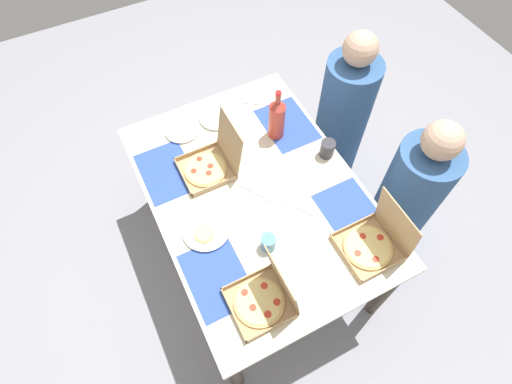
# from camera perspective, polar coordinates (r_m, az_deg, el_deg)

# --- Properties ---
(ground_plane) EXTENTS (6.00, 6.00, 0.00)m
(ground_plane) POSITION_cam_1_polar(r_m,az_deg,el_deg) (2.75, -0.00, -8.12)
(ground_plane) COLOR gray
(dining_table) EXTENTS (1.46, 1.04, 0.74)m
(dining_table) POSITION_cam_1_polar(r_m,az_deg,el_deg) (2.18, -0.00, -1.40)
(dining_table) COLOR #3F3328
(dining_table) RESTS_ON ground_plane
(placemat_near_left) EXTENTS (0.36, 0.26, 0.00)m
(placemat_near_left) POSITION_cam_1_polar(r_m,az_deg,el_deg) (2.21, -12.48, 2.81)
(placemat_near_left) COLOR #2D4C9E
(placemat_near_left) RESTS_ON dining_table
(placemat_near_right) EXTENTS (0.36, 0.26, 0.00)m
(placemat_near_right) POSITION_cam_1_polar(r_m,az_deg,el_deg) (1.90, -5.55, -11.89)
(placemat_near_right) COLOR #2D4C9E
(placemat_near_right) RESTS_ON dining_table
(placemat_far_left) EXTENTS (0.36, 0.26, 0.00)m
(placemat_far_left) POSITION_cam_1_polar(r_m,az_deg,el_deg) (2.37, 4.40, 9.51)
(placemat_far_left) COLOR #2D4C9E
(placemat_far_left) RESTS_ON dining_table
(placemat_far_right) EXTENTS (0.36, 0.26, 0.00)m
(placemat_far_right) POSITION_cam_1_polar(r_m,az_deg,el_deg) (2.08, 13.27, -2.96)
(placemat_far_right) COLOR #2D4C9E
(placemat_far_right) RESTS_ON dining_table
(pizza_box_center) EXTENTS (0.26, 0.27, 0.30)m
(pizza_box_center) POSITION_cam_1_polar(r_m,az_deg,el_deg) (1.99, 16.27, -6.78)
(pizza_box_center) COLOR tan
(pizza_box_center) RESTS_ON dining_table
(pizza_box_corner_left) EXTENTS (0.26, 0.30, 0.29)m
(pizza_box_corner_left) POSITION_cam_1_polar(r_m,az_deg,el_deg) (2.15, -6.40, 4.05)
(pizza_box_corner_left) COLOR tan
(pizza_box_corner_left) RESTS_ON dining_table
(pizza_box_edge_far) EXTENTS (0.26, 0.26, 0.29)m
(pizza_box_edge_far) POSITION_cam_1_polar(r_m,az_deg,el_deg) (1.82, 1.16, -14.64)
(pizza_box_edge_far) COLOR tan
(pizza_box_edge_far) RESTS_ON dining_table
(plate_far_left) EXTENTS (0.23, 0.23, 0.03)m
(plate_far_left) POSITION_cam_1_polar(r_m,az_deg,el_deg) (1.99, -7.08, -5.40)
(plate_far_left) COLOR white
(plate_far_left) RESTS_ON dining_table
(plate_near_right) EXTENTS (0.22, 0.22, 0.02)m
(plate_near_right) POSITION_cam_1_polar(r_m,az_deg,el_deg) (2.41, -5.48, 10.52)
(plate_near_right) COLOR white
(plate_near_right) RESTS_ON dining_table
(plate_middle) EXTENTS (0.20, 0.20, 0.02)m
(plate_middle) POSITION_cam_1_polar(r_m,az_deg,el_deg) (2.37, -10.36, 8.59)
(plate_middle) COLOR white
(plate_middle) RESTS_ON dining_table
(soda_bottle) EXTENTS (0.09, 0.09, 0.32)m
(soda_bottle) POSITION_cam_1_polar(r_m,az_deg,el_deg) (2.22, 2.95, 10.33)
(soda_bottle) COLOR #B2382D
(soda_bottle) RESTS_ON dining_table
(cup_spare) EXTENTS (0.07, 0.07, 0.09)m
(cup_spare) POSITION_cam_1_polar(r_m,az_deg,el_deg) (1.91, 1.76, -7.12)
(cup_spare) COLOR teal
(cup_spare) RESTS_ON dining_table
(cup_dark) EXTENTS (0.08, 0.08, 0.10)m
(cup_dark) POSITION_cam_1_polar(r_m,az_deg,el_deg) (2.22, 10.00, 6.02)
(cup_dark) COLOR #333338
(cup_dark) RESTS_ON dining_table
(fork_by_near_right) EXTENTS (0.16, 0.12, 0.00)m
(fork_by_near_right) POSITION_cam_1_polar(r_m,az_deg,el_deg) (2.05, 5.91, -2.18)
(fork_by_near_right) COLOR #B7B7BC
(fork_by_near_right) RESTS_ON dining_table
(knife_by_far_left) EXTENTS (0.11, 0.20, 0.00)m
(knife_by_far_left) POSITION_cam_1_polar(r_m,az_deg,el_deg) (2.20, 4.45, 4.16)
(knife_by_far_left) COLOR #B7B7BC
(knife_by_far_left) RESTS_ON dining_table
(fork_by_near_left) EXTENTS (0.12, 0.17, 0.00)m
(fork_by_near_left) POSITION_cam_1_polar(r_m,az_deg,el_deg) (2.47, 0.28, 12.35)
(fork_by_near_left) COLOR #B7B7BC
(fork_by_near_left) RESTS_ON dining_table
(knife_by_far_right) EXTENTS (0.19, 0.13, 0.00)m
(knife_by_far_right) POSITION_cam_1_polar(r_m,az_deg,el_deg) (2.09, -0.26, 0.09)
(knife_by_far_right) COLOR #B7B7BC
(knife_by_far_right) RESTS_ON dining_table
(diner_left_seat) EXTENTS (0.32, 0.32, 1.21)m
(diner_left_seat) POSITION_cam_1_polar(r_m,az_deg,el_deg) (2.69, 11.86, 9.59)
(diner_left_seat) COLOR #33598C
(diner_left_seat) RESTS_ON ground_plane
(diner_right_seat) EXTENTS (0.32, 0.32, 1.18)m
(diner_right_seat) POSITION_cam_1_polar(r_m,az_deg,el_deg) (2.45, 20.14, -1.39)
(diner_right_seat) COLOR #33598C
(diner_right_seat) RESTS_ON ground_plane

